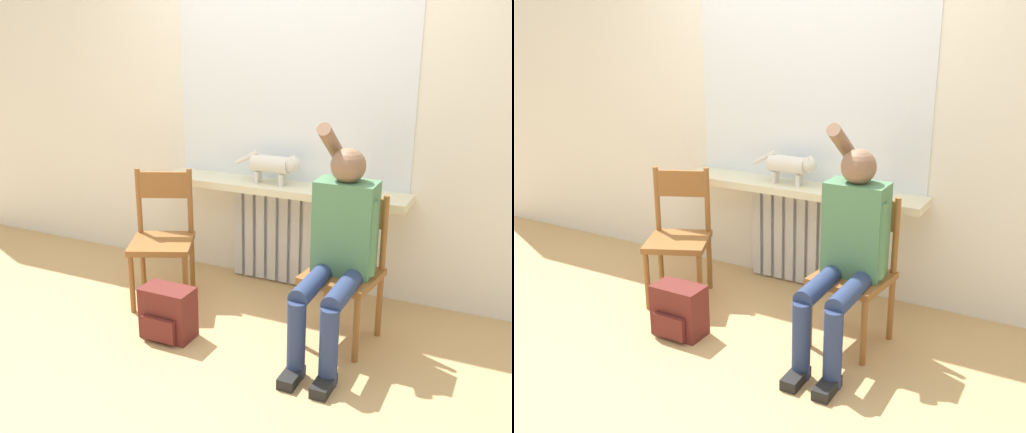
% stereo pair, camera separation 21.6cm
% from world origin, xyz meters
% --- Properties ---
extents(ground_plane, '(12.00, 12.00, 0.00)m').
position_xyz_m(ground_plane, '(0.00, 0.00, 0.00)').
color(ground_plane, tan).
extents(wall_with_window, '(7.00, 0.06, 2.70)m').
position_xyz_m(wall_with_window, '(0.00, 1.23, 1.35)').
color(wall_with_window, white).
rests_on(wall_with_window, ground_plane).
extents(radiator, '(0.81, 0.08, 0.71)m').
position_xyz_m(radiator, '(0.00, 1.15, 0.36)').
color(radiator, silver).
rests_on(radiator, ground_plane).
extents(windowsill, '(1.76, 0.30, 0.05)m').
position_xyz_m(windowsill, '(0.00, 1.05, 0.74)').
color(windowsill, beige).
rests_on(windowsill, radiator).
extents(window_glass, '(1.69, 0.01, 1.26)m').
position_xyz_m(window_glass, '(0.00, 1.20, 1.39)').
color(window_glass, white).
rests_on(window_glass, windowsill).
extents(chair_left, '(0.53, 0.53, 0.89)m').
position_xyz_m(chair_left, '(-0.64, 0.55, 0.45)').
color(chair_left, brown).
rests_on(chair_left, ground_plane).
extents(chair_right, '(0.44, 0.44, 0.89)m').
position_xyz_m(chair_right, '(0.63, 0.55, 0.45)').
color(chair_right, brown).
rests_on(chair_right, ground_plane).
extents(person, '(0.36, 1.04, 1.31)m').
position_xyz_m(person, '(0.62, 0.42, 0.64)').
color(person, navy).
rests_on(person, ground_plane).
extents(cat, '(0.48, 0.12, 0.23)m').
position_xyz_m(cat, '(-0.04, 1.04, 0.90)').
color(cat, silver).
rests_on(cat, windowsill).
extents(backpack, '(0.31, 0.21, 0.32)m').
position_xyz_m(backpack, '(-0.32, 0.10, 0.16)').
color(backpack, maroon).
rests_on(backpack, ground_plane).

